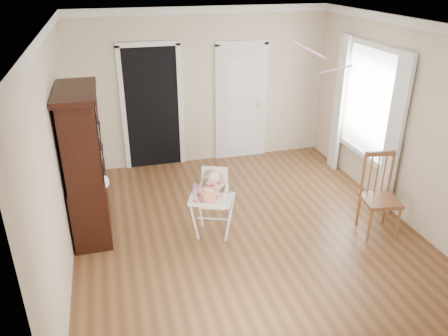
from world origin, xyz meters
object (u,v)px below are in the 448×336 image
object	(u,v)px
sippy_cup	(195,190)
dining_chair	(380,197)
cake	(208,194)
china_cabinet	(86,165)
high_chair	(213,196)

from	to	relation	value
sippy_cup	dining_chair	size ratio (longest dim) A/B	0.17
sippy_cup	dining_chair	bearing A→B (deg)	-10.78
cake	china_cabinet	distance (m)	1.62
sippy_cup	china_cabinet	world-z (taller)	china_cabinet
sippy_cup	dining_chair	distance (m)	2.44
high_chair	china_cabinet	xyz separation A→B (m)	(-1.55, 0.50, 0.41)
high_chair	cake	xyz separation A→B (m)	(-0.11, -0.19, 0.13)
cake	dining_chair	bearing A→B (deg)	-7.97
dining_chair	high_chair	bearing A→B (deg)	175.97
cake	sippy_cup	distance (m)	0.19
high_chair	china_cabinet	size ratio (longest dim) A/B	0.47
cake	sippy_cup	world-z (taller)	sippy_cup
sippy_cup	china_cabinet	bearing A→B (deg)	157.04
cake	dining_chair	distance (m)	2.28
china_cabinet	high_chair	bearing A→B (deg)	-17.96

